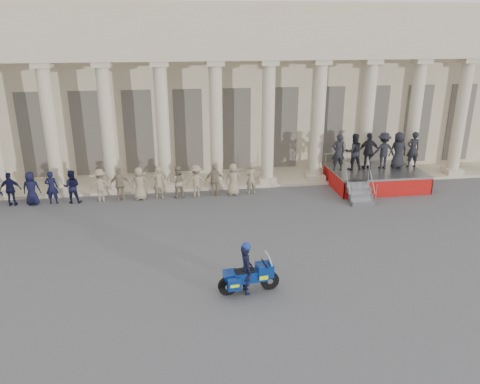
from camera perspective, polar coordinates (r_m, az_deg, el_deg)
name	(u,v)px	position (r m, az deg, el deg)	size (l,w,h in m)	color
ground	(203,261)	(16.66, -4.52, -8.43)	(90.00, 90.00, 0.00)	#48484B
building	(184,83)	(29.64, -6.85, 13.05)	(40.00, 12.50, 9.00)	#BBAB8C
officer_rank	(53,187)	(23.23, -21.80, 0.52)	(18.88, 0.60, 1.58)	black
reviewing_stand	(376,157)	(24.71, 16.22, 4.08)	(4.68, 4.27, 2.77)	gray
motorcycle	(249,276)	(14.62, 1.16, -10.22)	(1.95, 0.83, 1.25)	black
rider	(246,268)	(14.44, 0.75, -9.21)	(0.44, 0.62, 1.70)	black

